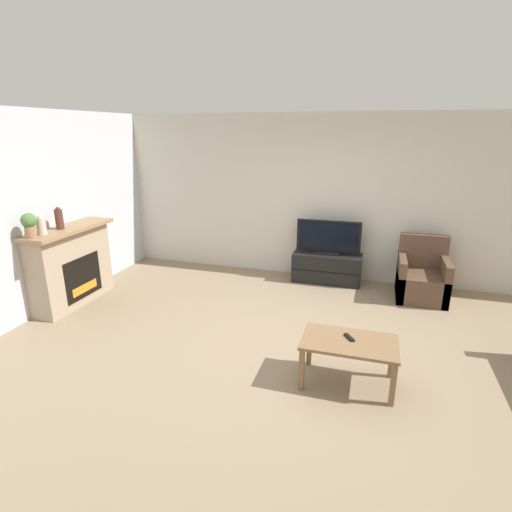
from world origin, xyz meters
The scene contains 12 objects.
ground_plane centered at (0.00, 0.00, 0.00)m, with size 24.00×24.00×0.00m, color #89755B.
wall_back centered at (0.00, 2.47, 1.35)m, with size 12.00×0.06×2.70m.
wall_left centered at (-3.61, 0.00, 1.35)m, with size 0.06×12.00×2.70m.
fireplace centered at (-3.39, 0.26, 0.58)m, with size 0.49×1.41×1.13m.
mantel_vase_left centered at (-3.37, -0.16, 1.25)m, with size 0.12×0.12×0.26m.
mantel_vase_centre_left centered at (-3.37, 0.16, 1.28)m, with size 0.11×0.11×0.31m.
potted_plant centered at (-3.37, -0.34, 1.31)m, with size 0.18×0.18×0.31m.
tv_stand centered at (0.04, 2.18, 0.24)m, with size 1.11×0.44×0.48m.
tv centered at (0.04, 2.18, 0.74)m, with size 1.03×0.18×0.56m.
armchair centered at (1.48, 1.93, 0.29)m, with size 0.70×0.76×0.91m.
coffee_table centered at (0.60, -0.59, 0.40)m, with size 0.92×0.54×0.47m.
remote centered at (0.59, -0.54, 0.48)m, with size 0.12×0.15×0.02m.
Camera 1 is at (0.72, -4.15, 2.42)m, focal length 28.00 mm.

